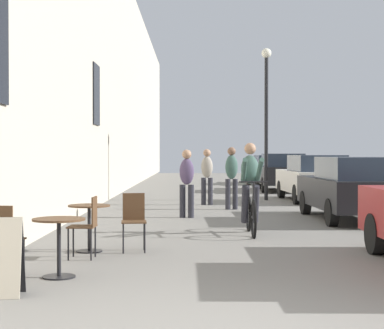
{
  "coord_description": "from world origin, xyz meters",
  "views": [
    {
      "loc": [
        -0.5,
        -5.03,
        1.51
      ],
      "look_at": [
        -0.46,
        11.82,
        1.22
      ],
      "focal_mm": 59.69,
      "sensor_mm": 36.0,
      "label": 1
    }
  ],
  "objects": [
    {
      "name": "pedestrian_far",
      "position": [
        -0.06,
        13.64,
        0.92
      ],
      "size": [
        0.35,
        0.25,
        1.64
      ],
      "color": "#26262D",
      "rests_on": "ground_plane"
    },
    {
      "name": "cafe_table_mid",
      "position": [
        -2.08,
        4.71,
        0.52
      ],
      "size": [
        0.64,
        0.64,
        0.72
      ],
      "color": "black",
      "rests_on": "ground_plane"
    },
    {
      "name": "cafe_chair_near_toward_street",
      "position": [
        -2.77,
        2.61,
        0.52
      ],
      "size": [
        0.43,
        0.43,
        0.89
      ],
      "color": "black",
      "rests_on": "ground_plane"
    },
    {
      "name": "parked_car_fourth",
      "position": [
        3.09,
        20.55,
        0.78
      ],
      "size": [
        1.86,
        4.26,
        1.5
      ],
      "color": "black",
      "rests_on": "ground_plane"
    },
    {
      "name": "pedestrian_near",
      "position": [
        -0.62,
        9.91,
        0.9
      ],
      "size": [
        0.35,
        0.25,
        1.6
      ],
      "color": "#26262D",
      "rests_on": "ground_plane"
    },
    {
      "name": "street_lamp",
      "position": [
        1.9,
        15.54,
        3.11
      ],
      "size": [
        0.32,
        0.32,
        4.9
      ],
      "color": "black",
      "rests_on": "ground_plane"
    },
    {
      "name": "parked_car_second",
      "position": [
        3.11,
        9.33,
        0.74
      ],
      "size": [
        1.79,
        4.06,
        1.43
      ],
      "color": "black",
      "rests_on": "ground_plane"
    },
    {
      "name": "cyclist_on_bicycle",
      "position": [
        0.61,
        6.95,
        0.81
      ],
      "size": [
        0.52,
        1.76,
        1.74
      ],
      "color": "black",
      "rests_on": "ground_plane"
    },
    {
      "name": "parked_car_fifth",
      "position": [
        3.34,
        26.59,
        0.74
      ],
      "size": [
        1.76,
        4.03,
        1.42
      ],
      "color": "#23512D",
      "rests_on": "ground_plane"
    },
    {
      "name": "parked_car_third",
      "position": [
        3.34,
        15.07,
        0.76
      ],
      "size": [
        1.84,
        4.15,
        1.46
      ],
      "color": "beige",
      "rests_on": "ground_plane"
    },
    {
      "name": "cafe_chair_mid_toward_wall",
      "position": [
        -2.0,
        4.07,
        0.52
      ],
      "size": [
        0.39,
        0.39,
        0.89
      ],
      "color": "black",
      "rests_on": "ground_plane"
    },
    {
      "name": "cafe_chair_mid_toward_street",
      "position": [
        -1.4,
        4.79,
        0.52
      ],
      "size": [
        0.42,
        0.42,
        0.89
      ],
      "color": "black",
      "rests_on": "ground_plane"
    },
    {
      "name": "pedestrian_mid",
      "position": [
        0.57,
        12.1,
        0.95
      ],
      "size": [
        0.37,
        0.29,
        1.68
      ],
      "color": "#26262D",
      "rests_on": "ground_plane"
    },
    {
      "name": "building_facade_left",
      "position": [
        -3.45,
        14.0,
        4.43
      ],
      "size": [
        0.54,
        68.0,
        8.87
      ],
      "color": "#B7AD99",
      "rests_on": "ground_plane"
    },
    {
      "name": "cafe_table_near",
      "position": [
        -2.12,
        2.68,
        0.52
      ],
      "size": [
        0.64,
        0.64,
        0.72
      ],
      "color": "black",
      "rests_on": "ground_plane"
    }
  ]
}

